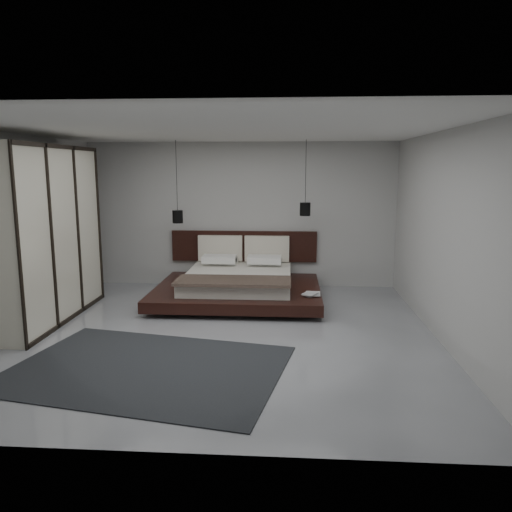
# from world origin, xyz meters

# --- Properties ---
(floor) EXTENTS (6.00, 6.00, 0.00)m
(floor) POSITION_xyz_m (0.00, 0.00, 0.00)
(floor) COLOR #95989D
(floor) RESTS_ON ground
(ceiling) EXTENTS (6.00, 6.00, 0.00)m
(ceiling) POSITION_xyz_m (0.00, 0.00, 2.80)
(ceiling) COLOR white
(ceiling) RESTS_ON wall_back
(wall_back) EXTENTS (6.00, 0.00, 6.00)m
(wall_back) POSITION_xyz_m (0.00, 3.00, 1.40)
(wall_back) COLOR #B0B0AE
(wall_back) RESTS_ON floor
(wall_front) EXTENTS (6.00, 0.00, 6.00)m
(wall_front) POSITION_xyz_m (0.00, -3.00, 1.40)
(wall_front) COLOR #B0B0AE
(wall_front) RESTS_ON floor
(wall_left) EXTENTS (0.00, 6.00, 6.00)m
(wall_left) POSITION_xyz_m (-3.00, 0.00, 1.40)
(wall_left) COLOR #B0B0AE
(wall_left) RESTS_ON floor
(wall_right) EXTENTS (0.00, 6.00, 6.00)m
(wall_right) POSITION_xyz_m (3.00, 0.00, 1.40)
(wall_right) COLOR #B0B0AE
(wall_right) RESTS_ON floor
(lattice_screen) EXTENTS (0.05, 0.90, 2.60)m
(lattice_screen) POSITION_xyz_m (-2.95, 2.45, 1.30)
(lattice_screen) COLOR black
(lattice_screen) RESTS_ON floor
(bed) EXTENTS (2.85, 2.42, 1.09)m
(bed) POSITION_xyz_m (0.07, 1.90, 0.29)
(bed) COLOR black
(bed) RESTS_ON floor
(book_lower) EXTENTS (0.25, 0.33, 0.03)m
(book_lower) POSITION_xyz_m (1.24, 1.24, 0.28)
(book_lower) COLOR #99724C
(book_lower) RESTS_ON bed
(book_upper) EXTENTS (0.30, 0.33, 0.02)m
(book_upper) POSITION_xyz_m (1.22, 1.21, 0.30)
(book_upper) COLOR #99724C
(book_upper) RESTS_ON book_lower
(pendant_left) EXTENTS (0.19, 0.19, 1.50)m
(pendant_left) POSITION_xyz_m (-1.10, 2.36, 1.42)
(pendant_left) COLOR black
(pendant_left) RESTS_ON ceiling
(pendant_right) EXTENTS (0.19, 0.19, 1.35)m
(pendant_right) POSITION_xyz_m (1.24, 2.36, 1.58)
(pendant_right) COLOR black
(pendant_right) RESTS_ON ceiling
(wardrobe) EXTENTS (0.63, 2.69, 2.64)m
(wardrobe) POSITION_xyz_m (-2.70, 0.51, 1.32)
(wardrobe) COLOR beige
(wardrobe) RESTS_ON floor
(rug) EXTENTS (3.46, 2.76, 0.01)m
(rug) POSITION_xyz_m (-0.67, -1.31, 0.01)
(rug) COLOR black
(rug) RESTS_ON floor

